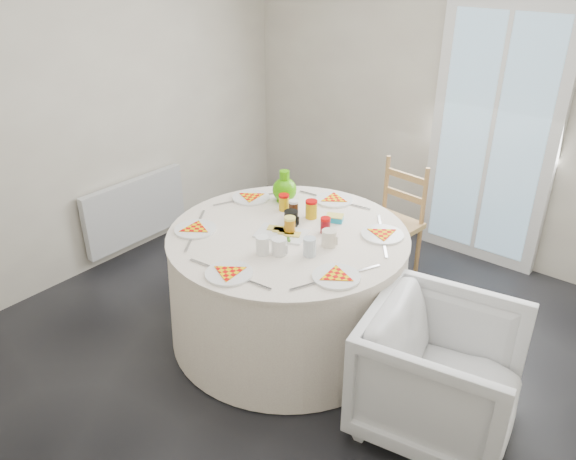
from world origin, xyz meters
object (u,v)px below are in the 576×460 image
Objects in this scene: table at (288,286)px; armchair at (441,370)px; green_pitcher at (285,189)px; wooden_chair at (389,223)px; radiator at (136,210)px.

armchair is (1.17, -0.14, 0.02)m from table.
table is at bearing 73.16° from armchair.
armchair reaches higher than table.
wooden_chair is at bearing 53.17° from green_pitcher.
wooden_chair is (0.15, 1.08, 0.09)m from table.
green_pitcher reaches higher than armchair.
radiator is at bearing -145.35° from wooden_chair.
armchair is at bearing -6.94° from table.
armchair is 3.63× the size of green_pitcher.
radiator is 4.47× the size of green_pitcher.
green_pitcher reaches higher than wooden_chair.
radiator is 1.23× the size of armchair.
radiator is 0.63× the size of table.
wooden_chair reaches higher than table.
radiator is 1.76m from table.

